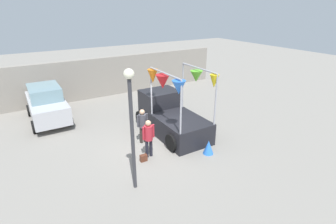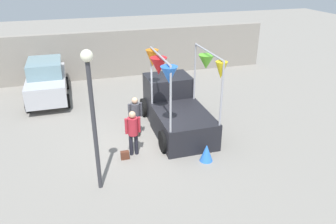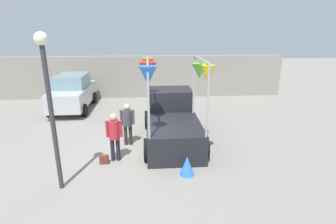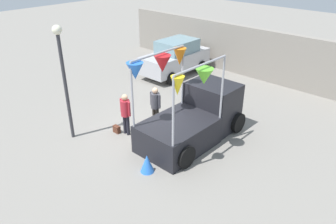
# 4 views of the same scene
# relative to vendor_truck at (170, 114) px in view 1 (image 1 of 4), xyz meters

# --- Properties ---
(ground_plane) EXTENTS (60.00, 60.00, 0.00)m
(ground_plane) POSITION_rel_vendor_truck_xyz_m (-1.31, -0.81, -0.90)
(ground_plane) COLOR gray
(vendor_truck) EXTENTS (2.56, 4.07, 3.26)m
(vendor_truck) POSITION_rel_vendor_truck_xyz_m (0.00, 0.00, 0.00)
(vendor_truck) COLOR black
(vendor_truck) RESTS_ON ground
(parked_car) EXTENTS (1.88, 4.00, 1.88)m
(parked_car) POSITION_rel_vendor_truck_xyz_m (-4.91, 4.44, 0.05)
(parked_car) COLOR #B7B7BC
(parked_car) RESTS_ON ground
(person_customer) EXTENTS (0.53, 0.34, 1.62)m
(person_customer) POSITION_rel_vendor_truck_xyz_m (-1.98, -1.63, 0.08)
(person_customer) COLOR black
(person_customer) RESTS_ON ground
(person_vendor) EXTENTS (0.53, 0.34, 1.59)m
(person_vendor) POSITION_rel_vendor_truck_xyz_m (-1.65, -0.41, 0.06)
(person_vendor) COLOR #2D2823
(person_vendor) RESTS_ON ground
(handbag) EXTENTS (0.28, 0.16, 0.28)m
(handbag) POSITION_rel_vendor_truck_xyz_m (-2.33, -1.83, -0.76)
(handbag) COLOR #592D1E
(handbag) RESTS_ON ground
(street_lamp) EXTENTS (0.32, 0.32, 4.12)m
(street_lamp) POSITION_rel_vendor_truck_xyz_m (-3.28, -3.12, 1.77)
(street_lamp) COLOR #333338
(street_lamp) RESTS_ON ground
(brick_boundary_wall) EXTENTS (18.00, 0.36, 2.60)m
(brick_boundary_wall) POSITION_rel_vendor_truck_xyz_m (-1.31, 6.95, 0.40)
(brick_boundary_wall) COLOR gray
(brick_boundary_wall) RESTS_ON ground
(folded_kite_bundle_azure) EXTENTS (0.62, 0.62, 0.60)m
(folded_kite_bundle_azure) POSITION_rel_vendor_truck_xyz_m (0.25, -2.71, -0.60)
(folded_kite_bundle_azure) COLOR blue
(folded_kite_bundle_azure) RESTS_ON ground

